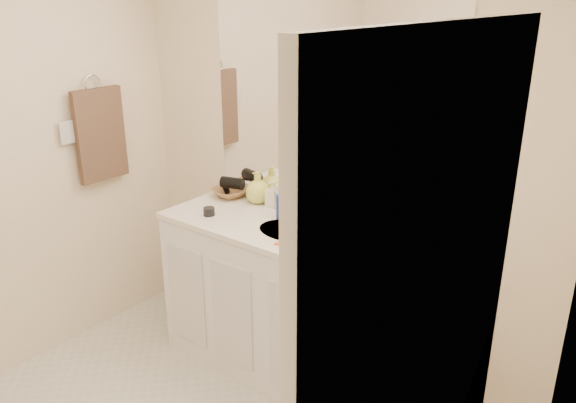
# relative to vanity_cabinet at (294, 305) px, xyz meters

# --- Properties ---
(wall_back) EXTENTS (2.60, 0.02, 2.40)m
(wall_back) POSITION_rel_vanity_cabinet_xyz_m (0.00, 0.28, 0.77)
(wall_back) COLOR #FCE6C5
(wall_back) RESTS_ON floor
(wall_right) EXTENTS (0.02, 2.60, 2.40)m
(wall_right) POSITION_rel_vanity_cabinet_xyz_m (1.30, -1.02, 0.77)
(wall_right) COLOR #FCE6C5
(wall_right) RESTS_ON floor
(vanity_cabinet) EXTENTS (1.50, 0.55, 0.85)m
(vanity_cabinet) POSITION_rel_vanity_cabinet_xyz_m (0.00, 0.00, 0.00)
(vanity_cabinet) COLOR white
(vanity_cabinet) RESTS_ON floor
(countertop) EXTENTS (1.52, 0.57, 0.03)m
(countertop) POSITION_rel_vanity_cabinet_xyz_m (0.00, 0.00, 0.44)
(countertop) COLOR white
(countertop) RESTS_ON vanity_cabinet
(backsplash) EXTENTS (1.52, 0.03, 0.08)m
(backsplash) POSITION_rel_vanity_cabinet_xyz_m (0.00, 0.26, 0.50)
(backsplash) COLOR white
(backsplash) RESTS_ON countertop
(sink_basin) EXTENTS (0.37, 0.37, 0.02)m
(sink_basin) POSITION_rel_vanity_cabinet_xyz_m (0.00, -0.02, 0.44)
(sink_basin) COLOR beige
(sink_basin) RESTS_ON countertop
(faucet) EXTENTS (0.02, 0.02, 0.11)m
(faucet) POSITION_rel_vanity_cabinet_xyz_m (0.00, 0.16, 0.51)
(faucet) COLOR silver
(faucet) RESTS_ON countertop
(mirror) EXTENTS (1.48, 0.01, 1.20)m
(mirror) POSITION_rel_vanity_cabinet_xyz_m (0.00, 0.27, 1.14)
(mirror) COLOR white
(mirror) RESTS_ON wall_back
(blue_mug) EXTENTS (0.12, 0.12, 0.13)m
(blue_mug) POSITION_rel_vanity_cabinet_xyz_m (-0.14, 0.10, 0.52)
(blue_mug) COLOR #162998
(blue_mug) RESTS_ON countertop
(tan_cup) EXTENTS (0.07, 0.07, 0.08)m
(tan_cup) POSITION_rel_vanity_cabinet_xyz_m (0.12, 0.13, 0.50)
(tan_cup) COLOR tan
(tan_cup) RESTS_ON countertop
(toothbrush) EXTENTS (0.02, 0.04, 0.21)m
(toothbrush) POSITION_rel_vanity_cabinet_xyz_m (0.13, 0.13, 0.60)
(toothbrush) COLOR #DD3A8E
(toothbrush) RESTS_ON tan_cup
(mouthwash_bottle) EXTENTS (0.09, 0.09, 0.16)m
(mouthwash_bottle) POSITION_rel_vanity_cabinet_xyz_m (0.40, 0.04, 0.54)
(mouthwash_bottle) COLOR #0C8097
(mouthwash_bottle) RESTS_ON countertop
(soap_dish) EXTENTS (0.12, 0.10, 0.01)m
(soap_dish) POSITION_rel_vanity_cabinet_xyz_m (0.37, -0.08, 0.46)
(soap_dish) COLOR silver
(soap_dish) RESTS_ON countertop
(green_soap) EXTENTS (0.09, 0.07, 0.03)m
(green_soap) POSITION_rel_vanity_cabinet_xyz_m (0.37, -0.08, 0.48)
(green_soap) COLOR #66CC31
(green_soap) RESTS_ON soap_dish
(orange_comb) EXTENTS (0.14, 0.05, 0.01)m
(orange_comb) POSITION_rel_vanity_cabinet_xyz_m (0.10, -0.19, 0.46)
(orange_comb) COLOR orange
(orange_comb) RESTS_ON countertop
(dark_jar) EXTENTS (0.08, 0.08, 0.05)m
(dark_jar) POSITION_rel_vanity_cabinet_xyz_m (-0.49, -0.13, 0.48)
(dark_jar) COLOR black
(dark_jar) RESTS_ON countertop
(soap_bottle_white) EXTENTS (0.10, 0.10, 0.20)m
(soap_bottle_white) POSITION_rel_vanity_cabinet_xyz_m (-0.23, 0.19, 0.56)
(soap_bottle_white) COLOR silver
(soap_bottle_white) RESTS_ON countertop
(soap_bottle_cream) EXTENTS (0.08, 0.08, 0.15)m
(soap_bottle_cream) POSITION_rel_vanity_cabinet_xyz_m (-0.30, 0.20, 0.53)
(soap_bottle_cream) COLOR #F9ECCB
(soap_bottle_cream) RESTS_ON countertop
(soap_bottle_yellow) EXTENTS (0.18, 0.18, 0.19)m
(soap_bottle_yellow) POSITION_rel_vanity_cabinet_xyz_m (-0.41, 0.20, 0.55)
(soap_bottle_yellow) COLOR #E0E559
(soap_bottle_yellow) RESTS_ON countertop
(wicker_basket) EXTENTS (0.25, 0.25, 0.05)m
(wicker_basket) POSITION_rel_vanity_cabinet_xyz_m (-0.61, 0.17, 0.48)
(wicker_basket) COLOR #8D5F39
(wicker_basket) RESTS_ON countertop
(hair_dryer) EXTENTS (0.15, 0.10, 0.07)m
(hair_dryer) POSITION_rel_vanity_cabinet_xyz_m (-0.59, 0.17, 0.54)
(hair_dryer) COLOR black
(hair_dryer) RESTS_ON wicker_basket
(towel_ring) EXTENTS (0.01, 0.11, 0.11)m
(towel_ring) POSITION_rel_vanity_cabinet_xyz_m (-1.27, -0.25, 1.12)
(towel_ring) COLOR silver
(towel_ring) RESTS_ON wall_left
(hand_towel) EXTENTS (0.04, 0.32, 0.55)m
(hand_towel) POSITION_rel_vanity_cabinet_xyz_m (-1.25, -0.25, 0.82)
(hand_towel) COLOR #32231B
(hand_towel) RESTS_ON towel_ring
(switch_plate) EXTENTS (0.01, 0.08, 0.13)m
(switch_plate) POSITION_rel_vanity_cabinet_xyz_m (-1.27, -0.45, 0.88)
(switch_plate) COLOR silver
(switch_plate) RESTS_ON wall_left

